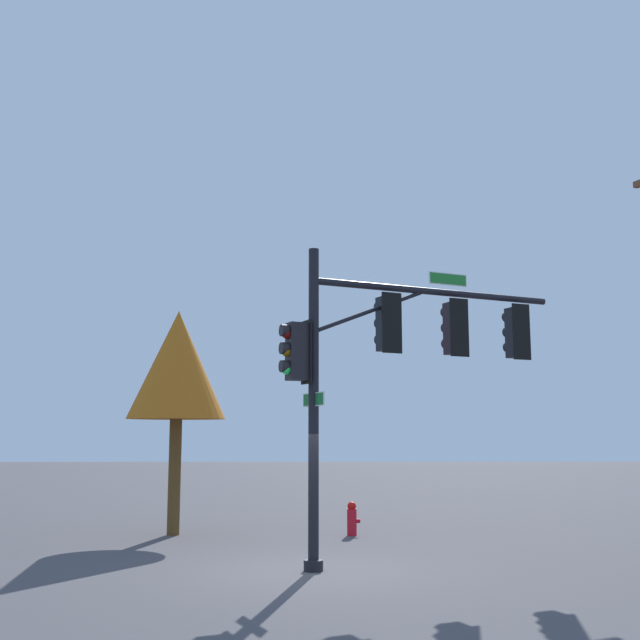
# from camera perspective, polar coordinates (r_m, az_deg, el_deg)

# --- Properties ---
(ground_plane) EXTENTS (120.00, 120.00, 0.00)m
(ground_plane) POSITION_cam_1_polar(r_m,az_deg,el_deg) (15.01, -0.49, -17.97)
(ground_plane) COLOR #454346
(signal_pole_assembly) EXTENTS (5.90, 2.76, 6.09)m
(signal_pole_assembly) POSITION_cam_1_polar(r_m,az_deg,el_deg) (15.77, 5.61, -2.01)
(signal_pole_assembly) COLOR black
(signal_pole_assembly) RESTS_ON ground_plane
(fire_hydrant) EXTENTS (0.33, 0.24, 0.83)m
(fire_hydrant) POSITION_cam_1_polar(r_m,az_deg,el_deg) (20.03, 2.36, -14.39)
(fire_hydrant) COLOR red
(fire_hydrant) RESTS_ON ground_plane
(tree_mid) EXTENTS (2.53, 2.53, 5.70)m
(tree_mid) POSITION_cam_1_polar(r_m,az_deg,el_deg) (20.45, -10.43, -3.35)
(tree_mid) COLOR brown
(tree_mid) RESTS_ON ground_plane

